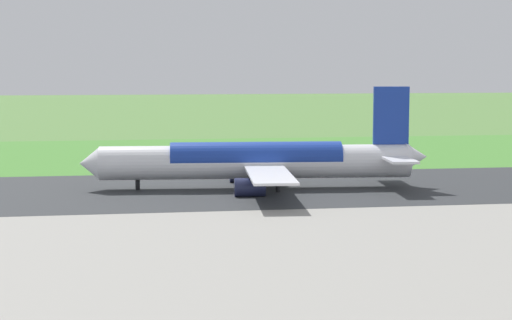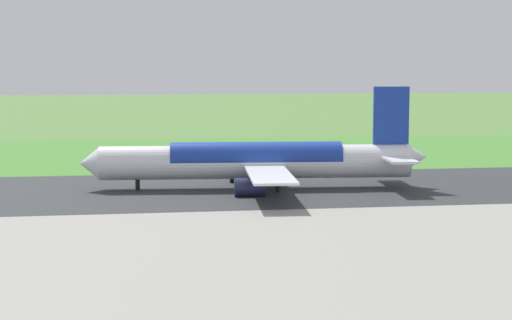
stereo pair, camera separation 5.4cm
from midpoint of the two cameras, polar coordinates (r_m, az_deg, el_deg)
name	(u,v)px [view 2 (the right image)]	position (r m, az deg, el deg)	size (l,w,h in m)	color
ground_plane	(302,188)	(132.44, 3.13, -1.88)	(800.00, 800.00, 0.00)	#547F3D
runway_asphalt	(302,188)	(132.43, 3.13, -1.87)	(600.00, 38.82, 0.06)	#2D3033
grass_verge_foreground	(257,155)	(178.62, 0.06, 0.32)	(600.00, 80.00, 0.04)	#478534
airliner_main	(258,161)	(130.62, 0.18, -0.06)	(54.15, 44.32, 15.88)	white
no_stopping_sign	(307,148)	(180.86, 3.46, 0.81)	(0.60, 0.10, 2.22)	slate
traffic_cone_orange	(282,153)	(181.73, 1.76, 0.51)	(0.40, 0.40, 0.55)	orange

